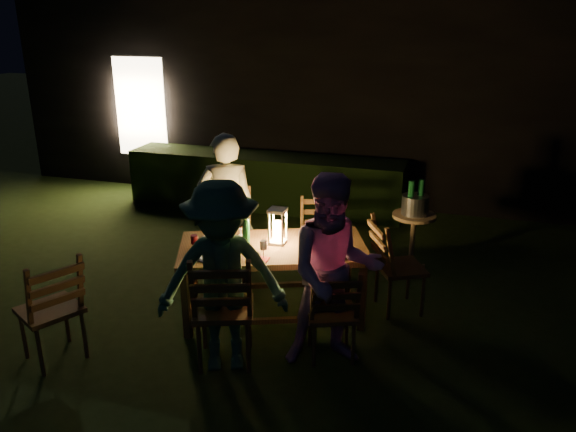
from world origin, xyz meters
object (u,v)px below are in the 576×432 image
(chair_far_right, at_px, (319,254))
(chair_near_right, at_px, (331,328))
(chair_near_left, at_px, (225,328))
(side_table, at_px, (414,221))
(chair_far_left, at_px, (228,254))
(bottle_table, at_px, (246,233))
(chair_spare, at_px, (53,327))
(bottle_bucket_b, at_px, (420,200))
(person_house_side, at_px, (226,209))
(bottle_bucket_a, at_px, (410,201))
(dining_table, at_px, (273,253))
(person_opp_right, at_px, (334,272))
(person_opp_left, at_px, (222,278))
(chair_end, at_px, (398,282))
(ice_bucket, at_px, (415,205))
(lantern, at_px, (278,228))

(chair_far_right, bearing_deg, chair_near_right, 90.94)
(chair_near_left, bearing_deg, side_table, 41.79)
(chair_far_left, xyz_separation_m, bottle_table, (0.47, -0.64, 0.55))
(chair_spare, relative_size, side_table, 1.55)
(side_table, bearing_deg, bottle_bucket_b, 38.66)
(person_house_side, bearing_deg, bottle_bucket_a, -176.88)
(dining_table, relative_size, person_opp_right, 1.18)
(person_opp_left, distance_m, bottle_bucket_b, 2.81)
(chair_end, distance_m, person_opp_left, 1.94)
(chair_near_left, bearing_deg, chair_far_left, 92.38)
(ice_bucket, bearing_deg, person_house_side, -154.75)
(chair_far_left, xyz_separation_m, chair_end, (1.84, -0.10, -0.02))
(bottle_table, xyz_separation_m, ice_bucket, (1.42, 1.59, -0.10))
(ice_bucket, bearing_deg, chair_spare, -134.43)
(chair_end, bearing_deg, bottle_table, -95.91)
(chair_near_left, xyz_separation_m, person_opp_left, (0.02, -0.04, 0.48))
(dining_table, height_order, ice_bucket, ice_bucket)
(chair_spare, bearing_deg, chair_near_right, -43.14)
(chair_far_right, height_order, side_table, chair_far_right)
(chair_spare, bearing_deg, chair_near_left, -45.61)
(person_opp_right, distance_m, side_table, 2.16)
(chair_far_right, xyz_separation_m, person_opp_right, (0.49, -1.51, 0.54))
(chair_near_right, distance_m, lantern, 1.10)
(chair_near_left, bearing_deg, bottle_bucket_a, 42.31)
(chair_end, relative_size, chair_spare, 0.97)
(chair_near_left, height_order, bottle_table, chair_near_left)
(chair_end, xyz_separation_m, person_opp_left, (-1.26, -1.38, 0.51))
(chair_far_right, bearing_deg, person_opp_right, 91.06)
(chair_near_right, height_order, bottle_bucket_a, bottle_bucket_a)
(lantern, height_order, bottle_bucket_a, lantern)
(chair_near_left, distance_m, chair_far_left, 1.54)
(chair_near_left, xyz_separation_m, chair_far_left, (-0.57, 1.44, -0.00))
(person_opp_left, distance_m, bottle_bucket_a, 2.69)
(side_table, bearing_deg, person_opp_right, -102.56)
(bottle_bucket_b, bearing_deg, dining_table, -128.86)
(chair_near_right, xyz_separation_m, chair_end, (0.44, 1.00, 0.03))
(dining_table, height_order, chair_near_right, chair_near_right)
(chair_near_right, xyz_separation_m, ice_bucket, (0.48, 2.04, 0.49))
(dining_table, xyz_separation_m, chair_end, (1.14, 0.45, -0.36))
(dining_table, xyz_separation_m, chair_far_right, (0.23, 0.92, -0.38))
(chair_far_right, height_order, ice_bucket, chair_far_right)
(dining_table, height_order, side_table, dining_table)
(person_house_side, distance_m, person_opp_right, 1.87)
(chair_far_left, xyz_separation_m, bottle_bucket_a, (1.84, 0.90, 0.50))
(ice_bucket, bearing_deg, lantern, -129.02)
(chair_far_right, xyz_separation_m, side_table, (0.96, 0.58, 0.30))
(person_opp_right, height_order, bottle_table, person_opp_right)
(side_table, relative_size, bottle_bucket_b, 2.06)
(chair_end, bearing_deg, bottle_bucket_b, 147.47)
(chair_far_left, relative_size, person_opp_right, 0.65)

